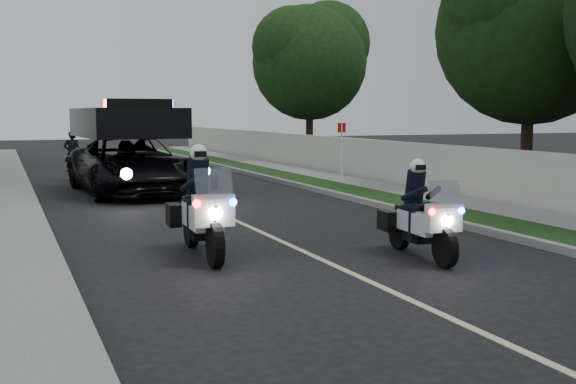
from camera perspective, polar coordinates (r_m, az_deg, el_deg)
name	(u,v)px	position (r m, az deg, el deg)	size (l,w,h in m)	color
ground	(438,313)	(8.94, 11.98, -9.50)	(120.00, 120.00, 0.00)	black
curb_right	(356,199)	(19.45, 5.50, -0.57)	(0.20, 60.00, 0.15)	gray
grass_verge	(379,198)	(19.78, 7.30, -0.47)	(1.20, 60.00, 0.16)	#193814
sidewalk_right	(419,196)	(20.45, 10.48, -0.30)	(1.40, 60.00, 0.16)	gray
property_wall	(449,171)	(20.93, 12.82, 1.65)	(0.22, 60.00, 1.50)	beige
curb_left	(39,215)	(17.28, -19.39, -1.79)	(0.20, 60.00, 0.15)	gray
lane_marking	(211,209)	(17.94, -6.19, -1.40)	(0.12, 50.00, 0.01)	#BFB78C
police_moto_left	(202,256)	(12.19, -6.92, -5.13)	(0.78, 2.24, 1.90)	silver
police_moto_right	(419,258)	(12.18, 10.53, -5.20)	(0.69, 1.96, 1.67)	silver
police_suv	(132,194)	(21.87, -12.47, -0.12)	(2.88, 6.21, 3.02)	black
bicycle	(73,181)	(26.42, -16.88, 0.86)	(0.63, 1.79, 0.94)	black
cyclist	(73,181)	(26.42, -16.88, 0.86)	(0.57, 0.38, 1.59)	black
sign_post	(341,183)	(24.52, 4.30, 0.70)	(0.34, 0.34, 2.15)	#9F0B17
tree_right_c	(525,191)	(23.11, 18.50, 0.04)	(5.70, 5.70, 9.49)	#183510
tree_right_d	(309,161)	(35.63, 1.73, 2.50)	(5.69, 5.69, 9.48)	#1C4015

